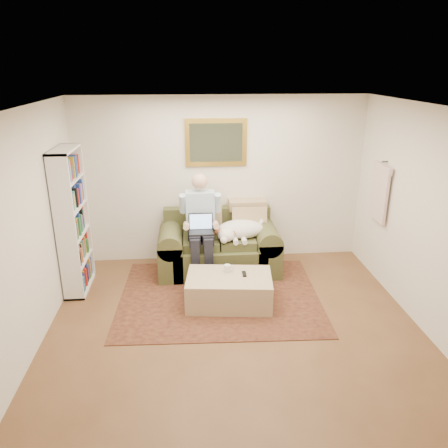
{
  "coord_description": "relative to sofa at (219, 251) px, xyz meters",
  "views": [
    {
      "loc": [
        -0.51,
        -4.14,
        3.01
      ],
      "look_at": [
        -0.04,
        1.46,
        0.95
      ],
      "focal_mm": 35.0,
      "sensor_mm": 36.0,
      "label": 1
    }
  ],
  "objects": [
    {
      "name": "sleeping_dog",
      "position": [
        0.33,
        -0.09,
        0.38
      ],
      "size": [
        0.75,
        0.47,
        0.28
      ],
      "primitive_type": null,
      "color": "white",
      "rests_on": "sofa"
    },
    {
      "name": "hanging_shirt",
      "position": [
        2.26,
        -0.41,
        1.04
      ],
      "size": [
        0.06,
        0.52,
        0.9
      ],
      "primitive_type": null,
      "color": "beige",
      "rests_on": "room_shell"
    },
    {
      "name": "laptop",
      "position": [
        -0.27,
        -0.24,
        0.49
      ],
      "size": [
        0.35,
        0.28,
        0.26
      ],
      "color": "black",
      "rests_on": "seated_man"
    },
    {
      "name": "sofa",
      "position": [
        0.0,
        0.0,
        0.0
      ],
      "size": [
        1.82,
        0.92,
        1.09
      ],
      "color": "#434123",
      "rests_on": "room_shell"
    },
    {
      "name": "rug",
      "position": [
        -0.05,
        -0.84,
        -0.31
      ],
      "size": [
        2.79,
        2.27,
        0.01
      ],
      "primitive_type": "cube",
      "rotation": [
        0.0,
        0.0,
        -0.04
      ],
      "color": "#321415",
      "rests_on": "room_shell"
    },
    {
      "name": "wall_mirror",
      "position": [
        0.0,
        0.46,
        1.59
      ],
      "size": [
        0.94,
        0.04,
        0.72
      ],
      "color": "gold",
      "rests_on": "room_shell"
    },
    {
      "name": "tv_remote",
      "position": [
        0.26,
        -1.01,
        0.1
      ],
      "size": [
        0.05,
        0.15,
        0.02
      ],
      "primitive_type": "cube",
      "rotation": [
        0.0,
        0.0,
        -0.02
      ],
      "color": "black",
      "rests_on": "ottoman"
    },
    {
      "name": "bookshelf",
      "position": [
        -2.03,
        -0.41,
        0.69
      ],
      "size": [
        0.28,
        0.8,
        2.0
      ],
      "primitive_type": null,
      "color": "white",
      "rests_on": "room_shell"
    },
    {
      "name": "coffee_mug",
      "position": [
        0.05,
        -0.91,
        0.14
      ],
      "size": [
        0.08,
        0.08,
        0.1
      ],
      "primitive_type": "cylinder",
      "color": "white",
      "rests_on": "ottoman"
    },
    {
      "name": "room_shell",
      "position": [
        0.07,
        -1.65,
        0.99
      ],
      "size": [
        4.51,
        5.0,
        2.61
      ],
      "color": "brown",
      "rests_on": "ground"
    },
    {
      "name": "seated_man",
      "position": [
        -0.27,
        -0.17,
        0.45
      ],
      "size": [
        0.6,
        0.85,
        1.53
      ],
      "primitive_type": null,
      "color": "#8CB4D8",
      "rests_on": "sofa"
    },
    {
      "name": "ottoman",
      "position": [
        0.06,
        -1.05,
        -0.11
      ],
      "size": [
        1.18,
        0.82,
        0.4
      ],
      "primitive_type": "cube",
      "rotation": [
        0.0,
        0.0,
        -0.11
      ],
      "color": "#CEB189",
      "rests_on": "room_shell"
    }
  ]
}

